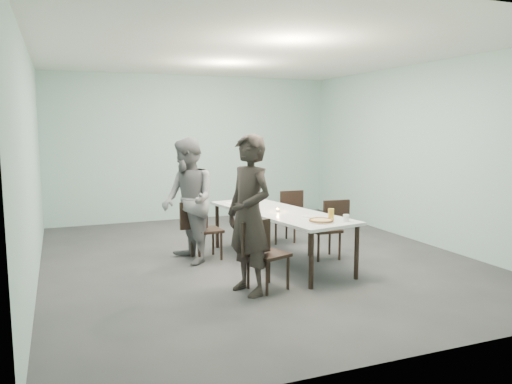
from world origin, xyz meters
name	(u,v)px	position (x,y,z in m)	size (l,w,h in m)	color
ground	(256,258)	(0.00, 0.00, 0.00)	(7.00, 7.00, 0.00)	#333335
room_shell	(255,122)	(0.00, 0.00, 2.03)	(6.02, 7.02, 3.01)	#96BDB6
table	(279,215)	(0.24, -0.31, 0.69)	(1.35, 2.72, 0.75)	white
chair_near_left	(263,250)	(-0.46, -1.42, 0.50)	(0.65, 0.53, 0.87)	black
chair_far_left	(201,226)	(-0.77, 0.23, 0.50)	(0.62, 0.45, 0.87)	black
chair_near_right	(329,225)	(1.03, -0.39, 0.50)	(0.63, 0.45, 0.87)	black
chair_far_right	(286,212)	(0.88, 0.82, 0.50)	(0.62, 0.43, 0.87)	black
diner_near	(249,215)	(-0.65, -1.43, 0.94)	(0.68, 0.45, 1.88)	black
diner_far	(188,201)	(-0.99, 0.14, 0.90)	(0.88, 0.68, 1.81)	slate
pizza	(321,221)	(0.39, -1.28, 0.77)	(0.34, 0.34, 0.04)	white
side_plate	(309,216)	(0.43, -0.88, 0.76)	(0.18, 0.18, 0.01)	white
beer_glass	(331,214)	(0.58, -1.20, 0.82)	(0.08, 0.08, 0.15)	gold
water_tumbler	(346,218)	(0.71, -1.36, 0.80)	(0.08, 0.08, 0.09)	silver
tealight	(278,211)	(0.19, -0.39, 0.77)	(0.06, 0.06, 0.05)	silver
amber_tumbler	(252,201)	(0.11, 0.42, 0.79)	(0.07, 0.07, 0.08)	gold
menu	(237,203)	(-0.09, 0.60, 0.75)	(0.30, 0.22, 0.01)	silver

